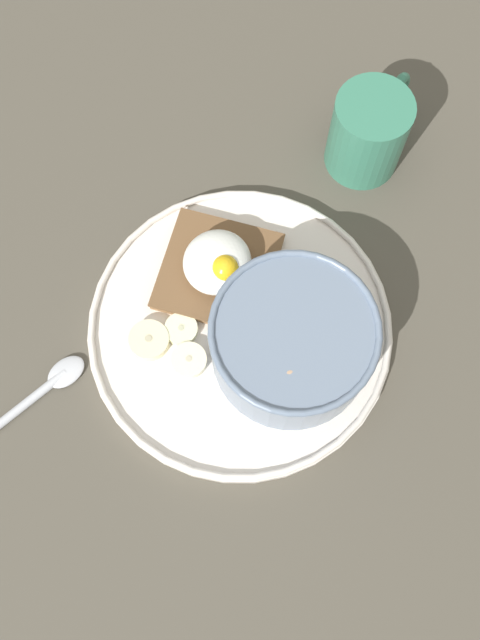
{
  "coord_description": "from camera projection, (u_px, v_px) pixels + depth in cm",
  "views": [
    {
      "loc": [
        -17.08,
        -9.27,
        63.33
      ],
      "look_at": [
        0.0,
        0.0,
        5.0
      ],
      "focal_mm": 40.0,
      "sensor_mm": 36.0,
      "label": 1
    }
  ],
  "objects": [
    {
      "name": "ground_plane",
      "position": [
        240.0,
        334.0,
        0.65
      ],
      "size": [
        120.0,
        120.0,
        2.0
      ],
      "primitive_type": "cube",
      "color": "#4D483D",
      "rests_on": "ground"
    },
    {
      "name": "plate",
      "position": [
        240.0,
        328.0,
        0.64
      ],
      "size": [
        27.2,
        27.2,
        1.6
      ],
      "color": "silver",
      "rests_on": "ground_plane"
    },
    {
      "name": "oatmeal_bowl",
      "position": [
        292.0,
        342.0,
        0.59
      ],
      "size": [
        13.96,
        13.96,
        6.85
      ],
      "color": "slate",
      "rests_on": "plate"
    },
    {
      "name": "toast_slice",
      "position": [
        218.0,
        271.0,
        0.64
      ],
      "size": [
        11.98,
        11.98,
        1.13
      ],
      "color": "brown",
      "rests_on": "plate"
    },
    {
      "name": "poached_egg",
      "position": [
        218.0,
        263.0,
        0.62
      ],
      "size": [
        6.18,
        8.14,
        3.71
      ],
      "color": "white",
      "rests_on": "toast_slice"
    },
    {
      "name": "banana_slice_front",
      "position": [
        181.0,
        329.0,
        0.63
      ],
      "size": [
        3.86,
        3.87,
        1.05
      ],
      "color": "#EDEDBD",
      "rests_on": "plate"
    },
    {
      "name": "banana_slice_left",
      "position": [
        149.0,
        340.0,
        0.62
      ],
      "size": [
        4.54,
        4.55,
        1.21
      ],
      "color": "beige",
      "rests_on": "plate"
    },
    {
      "name": "banana_slice_back",
      "position": [
        189.0,
        360.0,
        0.62
      ],
      "size": [
        4.18,
        4.19,
        1.17
      ],
      "color": "#F8ECC3",
      "rests_on": "plate"
    },
    {
      "name": "coffee_mug",
      "position": [
        369.0,
        131.0,
        0.66
      ],
      "size": [
        10.52,
        7.14,
        8.49
      ],
      "color": "#377B61",
      "rests_on": "ground_plane"
    },
    {
      "name": "spoon",
      "position": [
        43.0,
        390.0,
        0.62
      ],
      "size": [
        11.34,
        5.57,
        0.8
      ],
      "color": "silver",
      "rests_on": "ground_plane"
    }
  ]
}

